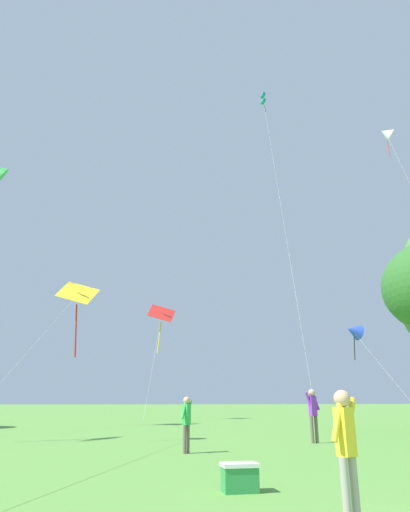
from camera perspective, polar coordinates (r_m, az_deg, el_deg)
kite_white_distant at (r=49.45m, az=21.70°, el=14.02°), size 1.79×11.08×27.15m
kite_teal_box at (r=41.35m, az=7.36°, el=18.40°), size 1.59×10.04×26.83m
kite_blue_delta at (r=41.16m, az=18.06°, el=-8.88°), size 1.59×8.50×7.88m
kite_red_high at (r=38.29m, az=-5.55°, el=-8.10°), size 2.90×8.67×9.26m
kite_yellow_diamond at (r=29.37m, az=-15.77°, el=-6.02°), size 4.90×8.84×8.71m
person_with_spool at (r=13.89m, az=-2.32°, el=-19.65°), size 0.39×0.41×1.52m
person_far_back at (r=6.31m, az=17.18°, el=-21.29°), size 0.48×0.27×1.54m
person_foreground_watcher at (r=17.53m, az=13.33°, el=-18.23°), size 0.59×0.25×1.81m
picnic_cooler at (r=8.27m, az=4.36°, el=-25.83°), size 0.60×0.40×0.44m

